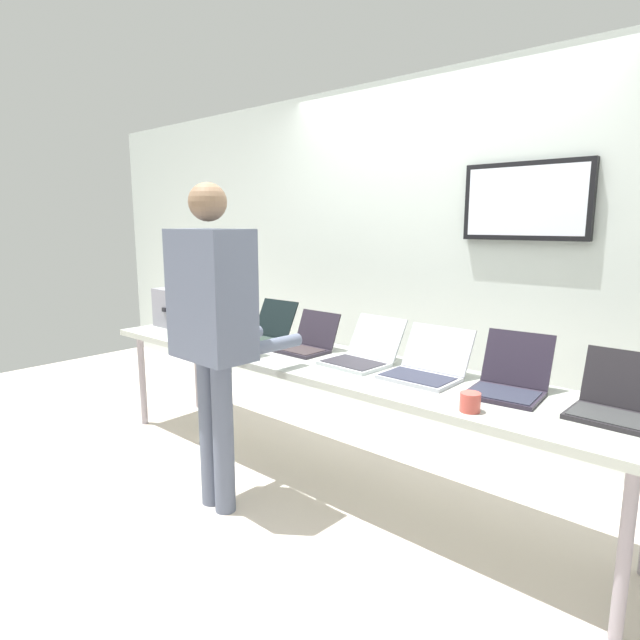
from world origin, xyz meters
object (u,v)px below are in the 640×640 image
(laptop_station_1, at_px, (263,332))
(laptop_station_3, at_px, (363,353))
(equipment_box, at_px, (187,307))
(person, at_px, (213,318))
(laptop_station_6, at_px, (619,403))
(coffee_mug, at_px, (470,402))
(laptop_station_0, at_px, (220,325))
(laptop_station_5, at_px, (509,380))
(laptop_station_4, at_px, (426,367))
(workbench, at_px, (326,367))
(laptop_station_2, at_px, (307,342))

(laptop_station_1, relative_size, laptop_station_3, 0.98)
(equipment_box, bearing_deg, person, -29.08)
(laptop_station_3, bearing_deg, laptop_station_6, 0.66)
(laptop_station_6, height_order, coffee_mug, laptop_station_6)
(laptop_station_0, xyz_separation_m, laptop_station_6, (2.58, 0.01, 0.00))
(equipment_box, xyz_separation_m, laptop_station_0, (0.42, -0.01, -0.09))
(person, bearing_deg, equipment_box, 150.92)
(laptop_station_1, distance_m, laptop_station_5, 1.69)
(laptop_station_6, bearing_deg, equipment_box, -179.95)
(laptop_station_0, xyz_separation_m, laptop_station_3, (1.29, -0.01, 0.00))
(laptop_station_4, bearing_deg, person, -140.76)
(workbench, bearing_deg, equipment_box, 176.64)
(laptop_station_0, xyz_separation_m, coffee_mug, (2.10, -0.33, -0.02))
(workbench, distance_m, laptop_station_1, 0.67)
(laptop_station_6, bearing_deg, laptop_station_0, -179.78)
(laptop_station_6, bearing_deg, laptop_station_2, -179.88)
(laptop_station_2, xyz_separation_m, laptop_station_5, (1.27, 0.01, 0.01))
(workbench, xyz_separation_m, laptop_station_2, (-0.24, 0.09, 0.10))
(laptop_station_2, bearing_deg, laptop_station_4, -1.29)
(laptop_station_4, bearing_deg, laptop_station_1, 178.24)
(laptop_station_4, bearing_deg, laptop_station_6, 1.48)
(person, xyz_separation_m, coffee_mug, (1.24, 0.37, -0.26))
(laptop_station_6, distance_m, person, 1.88)
(laptop_station_1, relative_size, laptop_station_4, 1.07)
(workbench, distance_m, laptop_station_5, 1.05)
(laptop_station_5, bearing_deg, laptop_station_3, -178.52)
(laptop_station_3, bearing_deg, coffee_mug, -22.02)
(equipment_box, distance_m, laptop_station_0, 0.43)
(laptop_station_5, bearing_deg, laptop_station_6, -0.83)
(laptop_station_4, distance_m, laptop_station_6, 0.88)
(workbench, xyz_separation_m, laptop_station_1, (-0.65, 0.11, 0.10))
(laptop_station_0, bearing_deg, workbench, -4.28)
(laptop_station_2, height_order, laptop_station_6, laptop_station_6)
(person, bearing_deg, laptop_station_5, 29.58)
(laptop_station_6, xyz_separation_m, person, (-1.72, -0.71, 0.24))
(laptop_station_4, height_order, laptop_station_6, laptop_station_6)
(equipment_box, relative_size, laptop_station_1, 1.00)
(equipment_box, bearing_deg, laptop_station_2, -0.04)
(workbench, distance_m, laptop_station_4, 0.63)
(equipment_box, height_order, laptop_station_0, equipment_box)
(equipment_box, distance_m, laptop_station_2, 1.27)
(laptop_station_1, height_order, laptop_station_5, laptop_station_5)
(laptop_station_1, height_order, person, person)
(workbench, bearing_deg, laptop_station_2, 159.62)
(laptop_station_0, relative_size, laptop_station_6, 1.10)
(person, bearing_deg, workbench, 69.77)
(laptop_station_4, distance_m, coffee_mug, 0.51)
(equipment_box, height_order, laptop_station_2, equipment_box)
(laptop_station_0, height_order, laptop_station_4, laptop_station_4)
(laptop_station_3, height_order, laptop_station_6, laptop_station_6)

